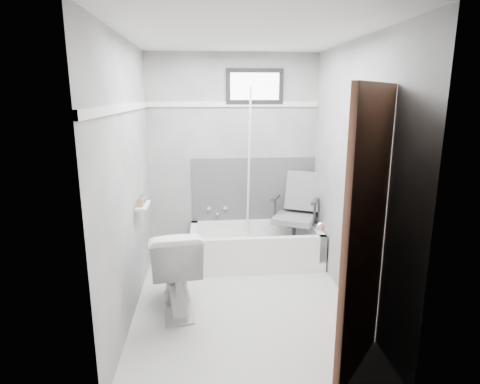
{
  "coord_description": "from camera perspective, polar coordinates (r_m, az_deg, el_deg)",
  "views": [
    {
      "loc": [
        -0.33,
        -3.44,
        1.92
      ],
      "look_at": [
        0.0,
        0.35,
        1.0
      ],
      "focal_mm": 30.0,
      "sensor_mm": 36.0,
      "label": 1
    }
  ],
  "objects": [
    {
      "name": "trim_left",
      "position": [
        3.51,
        -16.1,
        11.43
      ],
      "size": [
        0.02,
        2.6,
        0.06
      ],
      "primitive_type": "cube",
      "color": "white",
      "rests_on": "wall_left"
    },
    {
      "name": "wall_front",
      "position": [
        2.28,
        3.61,
        -4.83
      ],
      "size": [
        2.0,
        0.02,
        2.4
      ],
      "primitive_type": "cube",
      "color": "slate",
      "rests_on": "floor"
    },
    {
      "name": "pole",
      "position": [
        4.61,
        1.25,
        2.71
      ],
      "size": [
        0.02,
        0.34,
        1.93
      ],
      "primitive_type": "cylinder",
      "rotation": [
        0.16,
        0.0,
        0.0
      ],
      "color": "white",
      "rests_on": "bathtub"
    },
    {
      "name": "faucet",
      "position": [
        4.91,
        -3.26,
        -2.64
      ],
      "size": [
        0.26,
        0.1,
        0.16
      ],
      "primitive_type": null,
      "color": "silver",
      "rests_on": "wall_back"
    },
    {
      "name": "wall_left",
      "position": [
        3.58,
        -15.66,
        1.47
      ],
      "size": [
        0.02,
        2.6,
        2.4
      ],
      "primitive_type": "cube",
      "color": "slate",
      "rests_on": "floor"
    },
    {
      "name": "bathtub",
      "position": [
        4.73,
        2.18,
        -7.62
      ],
      "size": [
        1.5,
        0.7,
        0.42
      ],
      "primitive_type": null,
      "color": "white",
      "rests_on": "floor"
    },
    {
      "name": "wall_back",
      "position": [
        4.81,
        -0.99,
        4.98
      ],
      "size": [
        2.0,
        0.02,
        2.4
      ],
      "primitive_type": "cube",
      "color": "slate",
      "rests_on": "floor"
    },
    {
      "name": "trim_back",
      "position": [
        4.74,
        -1.01,
        12.38
      ],
      "size": [
        2.0,
        0.02,
        0.06
      ],
      "primitive_type": "cube",
      "color": "white",
      "rests_on": "wall_back"
    },
    {
      "name": "shelf",
      "position": [
        3.91,
        -13.62,
        -1.92
      ],
      "size": [
        0.1,
        0.32,
        0.02
      ],
      "primitive_type": "cube",
      "color": "white",
      "rests_on": "wall_left"
    },
    {
      "name": "soap_bottle_b",
      "position": [
        3.96,
        -13.69,
        -0.86
      ],
      "size": [
        0.1,
        0.1,
        0.09
      ],
      "primitive_type": "imported",
      "rotation": [
        0.0,
        0.0,
        0.51
      ],
      "color": "#476B83",
      "rests_on": "shelf"
    },
    {
      "name": "floor",
      "position": [
        3.96,
        0.46,
        -15.45
      ],
      "size": [
        2.6,
        2.6,
        0.0
      ],
      "primitive_type": "plane",
      "color": "silver",
      "rests_on": "ground"
    },
    {
      "name": "office_chair",
      "position": [
        4.73,
        7.74,
        -2.97
      ],
      "size": [
        0.71,
        0.71,
        0.92
      ],
      "primitive_type": null,
      "rotation": [
        0.0,
        0.0,
        -0.44
      ],
      "color": "slate",
      "rests_on": "bathtub"
    },
    {
      "name": "door",
      "position": [
        2.69,
        24.79,
        -7.73
      ],
      "size": [
        0.78,
        0.78,
        2.0
      ],
      "primitive_type": null,
      "color": "#542E1F",
      "rests_on": "floor"
    },
    {
      "name": "wall_right",
      "position": [
        3.76,
        15.85,
        2.02
      ],
      "size": [
        0.02,
        2.6,
        2.4
      ],
      "primitive_type": "cube",
      "color": "slate",
      "rests_on": "floor"
    },
    {
      "name": "window",
      "position": [
        4.76,
        2.09,
        14.78
      ],
      "size": [
        0.66,
        0.04,
        0.4
      ],
      "primitive_type": null,
      "color": "black",
      "rests_on": "wall_back"
    },
    {
      "name": "ceiling",
      "position": [
        3.49,
        0.54,
        21.49
      ],
      "size": [
        2.6,
        2.6,
        0.0
      ],
      "primitive_type": "plane",
      "rotation": [
        3.14,
        0.0,
        0.0
      ],
      "color": "silver",
      "rests_on": "floor"
    },
    {
      "name": "backerboard",
      "position": [
        4.9,
        1.96,
        0.36
      ],
      "size": [
        1.5,
        0.02,
        0.78
      ],
      "primitive_type": "cube",
      "color": "#4C4C4F",
      "rests_on": "wall_back"
    },
    {
      "name": "toilet",
      "position": [
        3.74,
        -9.13,
        -10.67
      ],
      "size": [
        0.55,
        0.85,
        0.79
      ],
      "primitive_type": "imported",
      "rotation": [
        0.0,
        0.0,
        3.27
      ],
      "color": "white",
      "rests_on": "floor"
    },
    {
      "name": "soap_bottle_a",
      "position": [
        3.82,
        -14.0,
        -1.3
      ],
      "size": [
        0.06,
        0.06,
        0.11
      ],
      "primitive_type": "imported",
      "rotation": [
        0.0,
        0.0,
        -0.2
      ],
      "color": "#998A4C",
      "rests_on": "shelf"
    }
  ]
}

